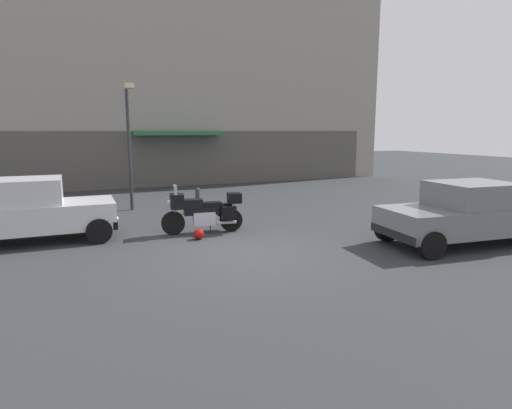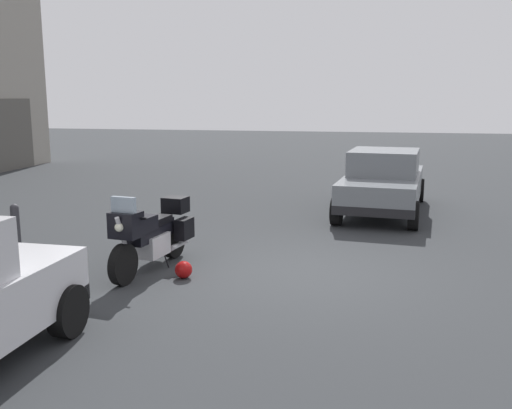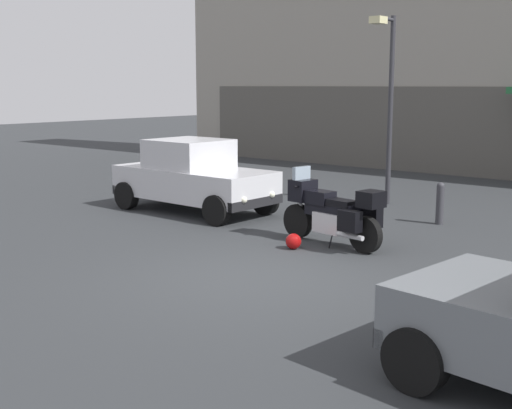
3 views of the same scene
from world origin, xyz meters
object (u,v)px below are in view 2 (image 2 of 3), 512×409
object	(u,v)px
motorcycle	(151,233)
helmet	(184,270)
bollard_curbside	(16,225)
car_sedan_far	(383,181)

from	to	relation	value
motorcycle	helmet	world-z (taller)	motorcycle
helmet	bollard_curbside	bearing A→B (deg)	74.20
motorcycle	bollard_curbside	xyz separation A→B (m)	(0.68, 3.00, -0.15)
car_sedan_far	bollard_curbside	size ratio (longest dim) A/B	5.35
motorcycle	car_sedan_far	distance (m)	6.92
motorcycle	helmet	distance (m)	0.90
bollard_curbside	motorcycle	bearing A→B (deg)	-102.82
car_sedan_far	bollard_curbside	distance (m)	8.51
motorcycle	car_sedan_far	xyz separation A→B (m)	(5.76, -3.82, 0.16)
motorcycle	helmet	xyz separation A→B (m)	(-0.36, -0.67, -0.48)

